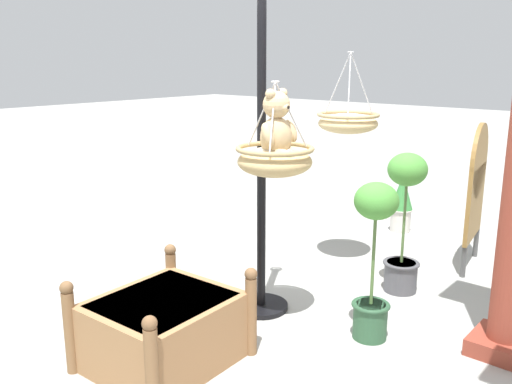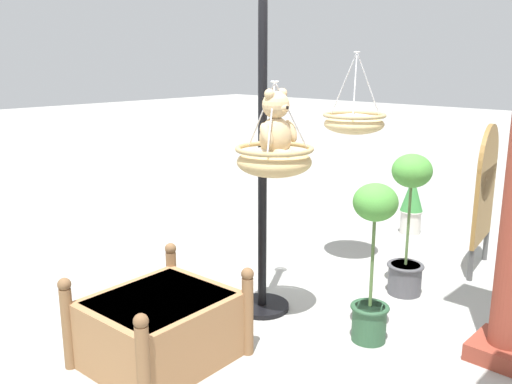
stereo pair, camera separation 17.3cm
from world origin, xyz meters
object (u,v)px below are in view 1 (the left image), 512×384
(hanging_basket_with_teddy, at_px, (275,159))
(wooden_planter_box, at_px, (164,328))
(display_sign_board, at_px, (477,184))
(display_pole_central, at_px, (261,216))
(teddy_bear, at_px, (278,129))
(hanging_basket_left_high, at_px, (348,122))
(potted_plant_broad_leaf, at_px, (404,219))
(potted_plant_tall_leafy, at_px, (374,254))
(potted_plant_flowering_red, at_px, (402,202))

(hanging_basket_with_teddy, xyz_separation_m, wooden_planter_box, (0.90, -0.22, -1.04))
(display_sign_board, bearing_deg, display_pole_central, -25.07)
(display_sign_board, bearing_deg, hanging_basket_with_teddy, -17.91)
(hanging_basket_with_teddy, distance_m, wooden_planter_box, 1.40)
(teddy_bear, xyz_separation_m, hanging_basket_left_high, (-1.43, -0.29, -0.09))
(wooden_planter_box, relative_size, potted_plant_broad_leaf, 0.82)
(potted_plant_tall_leafy, bearing_deg, wooden_planter_box, -36.59)
(display_pole_central, height_order, potted_plant_broad_leaf, display_pole_central)
(hanging_basket_with_teddy, bearing_deg, display_sign_board, 162.09)
(potted_plant_tall_leafy, bearing_deg, hanging_basket_with_teddy, -66.39)
(hanging_basket_left_high, height_order, potted_plant_flowering_red, hanging_basket_left_high)
(potted_plant_broad_leaf, bearing_deg, teddy_bear, -19.61)
(potted_plant_flowering_red, distance_m, potted_plant_tall_leafy, 2.73)
(teddy_bear, bearing_deg, wooden_planter_box, -15.03)
(hanging_basket_left_high, height_order, display_sign_board, hanging_basket_left_high)
(display_pole_central, relative_size, hanging_basket_with_teddy, 3.73)
(hanging_basket_left_high, bearing_deg, teddy_bear, 11.27)
(display_pole_central, bearing_deg, potted_plant_broad_leaf, 146.51)
(teddy_bear, distance_m, wooden_planter_box, 1.57)
(wooden_planter_box, bearing_deg, hanging_basket_left_high, -178.95)
(display_pole_central, bearing_deg, potted_plant_flowering_red, -178.49)
(wooden_planter_box, distance_m, potted_plant_tall_leafy, 1.54)
(potted_plant_tall_leafy, distance_m, potted_plant_broad_leaf, 0.95)
(potted_plant_flowering_red, xyz_separation_m, potted_plant_tall_leafy, (2.53, 0.99, 0.29))
(hanging_basket_with_teddy, xyz_separation_m, potted_plant_flowering_red, (-2.82, -0.32, -0.94))
(potted_plant_tall_leafy, bearing_deg, display_pole_central, -81.18)
(hanging_basket_with_teddy, xyz_separation_m, potted_plant_tall_leafy, (-0.29, 0.67, -0.65))
(hanging_basket_with_teddy, bearing_deg, hanging_basket_left_high, -169.64)
(teddy_bear, relative_size, wooden_planter_box, 0.49)
(potted_plant_flowering_red, distance_m, display_sign_board, 1.29)
(teddy_bear, height_order, display_sign_board, teddy_bear)
(wooden_planter_box, relative_size, potted_plant_flowering_red, 1.46)
(hanging_basket_left_high, xyz_separation_m, display_sign_board, (-0.78, 0.98, -0.59))
(potted_plant_tall_leafy, height_order, potted_plant_broad_leaf, potted_plant_broad_leaf)
(display_pole_central, relative_size, display_sign_board, 1.78)
(hanging_basket_with_teddy, xyz_separation_m, teddy_bear, (-0.00, 0.02, 0.22))
(potted_plant_flowering_red, height_order, display_sign_board, display_sign_board)
(hanging_basket_with_teddy, height_order, display_sign_board, hanging_basket_with_teddy)
(teddy_bear, relative_size, hanging_basket_left_high, 0.66)
(wooden_planter_box, relative_size, potted_plant_tall_leafy, 0.87)
(potted_plant_flowering_red, bearing_deg, potted_plant_tall_leafy, 21.37)
(potted_plant_tall_leafy, bearing_deg, hanging_basket_left_high, -140.77)
(wooden_planter_box, bearing_deg, display_pole_central, -178.33)
(teddy_bear, bearing_deg, potted_plant_broad_leaf, 160.39)
(potted_plant_tall_leafy, relative_size, potted_plant_broad_leaf, 0.95)
(display_pole_central, relative_size, hanging_basket_left_high, 3.37)
(teddy_bear, distance_m, potted_plant_broad_leaf, 1.55)
(display_sign_board, bearing_deg, teddy_bear, -17.35)
(teddy_bear, bearing_deg, display_sign_board, 162.65)
(hanging_basket_with_teddy, relative_size, wooden_planter_box, 0.67)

